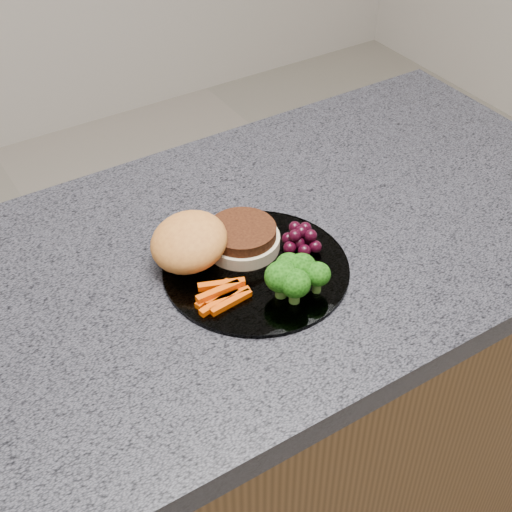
% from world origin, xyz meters
% --- Properties ---
extents(island_cabinet, '(1.20, 0.60, 0.86)m').
position_xyz_m(island_cabinet, '(0.00, 0.00, 0.43)').
color(island_cabinet, brown).
rests_on(island_cabinet, ground).
extents(countertop, '(1.20, 0.60, 0.04)m').
position_xyz_m(countertop, '(0.00, 0.00, 0.88)').
color(countertop, '#46454E').
rests_on(countertop, island_cabinet).
extents(plate, '(0.26, 0.26, 0.01)m').
position_xyz_m(plate, '(-0.01, -0.05, 0.90)').
color(plate, white).
rests_on(plate, countertop).
extents(burger, '(0.20, 0.13, 0.06)m').
position_xyz_m(burger, '(-0.06, 0.01, 0.93)').
color(burger, beige).
rests_on(burger, plate).
extents(carrot_sticks, '(0.08, 0.05, 0.02)m').
position_xyz_m(carrot_sticks, '(-0.09, -0.07, 0.91)').
color(carrot_sticks, '#DC4603').
rests_on(carrot_sticks, plate).
extents(broccoli, '(0.09, 0.07, 0.05)m').
position_xyz_m(broccoli, '(0.00, -0.12, 0.94)').
color(broccoli, '#4D7D2D').
rests_on(broccoli, plate).
extents(grape_bunch, '(0.05, 0.06, 0.03)m').
position_xyz_m(grape_bunch, '(0.06, -0.04, 0.92)').
color(grape_bunch, black).
rests_on(grape_bunch, plate).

